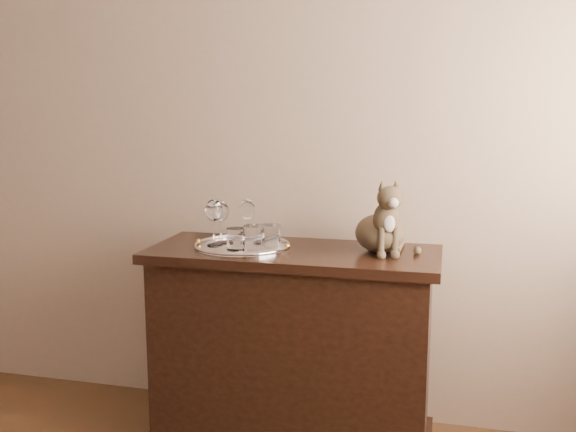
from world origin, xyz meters
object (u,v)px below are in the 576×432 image
sideboard (293,347)px  wine_glass_b (247,221)px  cat (380,215)px  wine_glass_a (221,222)px  wine_glass_c (214,222)px  tumbler_a (254,238)px  tray (242,247)px  tumbler_b (236,239)px  tumbler_c (270,236)px

sideboard → wine_glass_b: wine_glass_b is taller
wine_glass_b → cat: cat is taller
sideboard → wine_glass_a: 0.61m
wine_glass_c → tumbler_a: 0.19m
tumbler_a → cat: 0.52m
wine_glass_c → cat: cat is taller
tumbler_a → tray: bearing=143.1°
sideboard → wine_glass_a: (-0.32, 0.01, 0.52)m
wine_glass_a → wine_glass_b: bearing=26.7°
wine_glass_b → tumbler_a: bearing=-62.2°
sideboard → wine_glass_a: size_ratio=6.58×
tray → tumbler_b: bearing=-91.4°
sideboard → tumbler_b: tumbler_b is taller
tumbler_a → tumbler_c: size_ratio=1.03×
tray → cat: 0.59m
sideboard → wine_glass_b: 0.57m
tray → wine_glass_a: size_ratio=2.19×
tumbler_a → cat: bearing=14.0°
tumbler_b → cat: size_ratio=0.29×
cat → tray: bearing=163.8°
wine_glass_b → wine_glass_c: wine_glass_c is taller
wine_glass_c → tumbler_a: bearing=-10.8°
wine_glass_c → tumbler_a: wine_glass_c is taller
wine_glass_a → tumbler_c: bearing=-8.1°
wine_glass_b → wine_glass_c: (-0.11, -0.10, 0.01)m
tumbler_b → tumbler_c: (0.12, 0.08, 0.00)m
tumbler_a → tumbler_c: tumbler_a is taller
wine_glass_a → wine_glass_c: bearing=-103.8°
tray → wine_glass_c: wine_glass_c is taller
wine_glass_c → cat: bearing=7.4°
wine_glass_c → tumbler_b: bearing=-26.8°
wine_glass_a → wine_glass_b: wine_glass_b is taller
sideboard → tumbler_b: bearing=-156.4°
tumbler_c → sideboard: bearing=10.7°
tumbler_a → sideboard: bearing=25.7°
wine_glass_c → tray: bearing=7.1°
tumbler_b → cat: 0.59m
tumbler_a → tumbler_b: (-0.07, -0.02, -0.00)m
tray → tumbler_a: 0.10m
tray → tumbler_b: (-0.00, -0.07, 0.05)m
wine_glass_c → tumbler_a: size_ratio=1.99×
tray → wine_glass_b: bearing=93.4°
wine_glass_a → tumbler_a: (0.17, -0.09, -0.04)m
tumbler_a → cat: (0.50, 0.12, 0.10)m
tumbler_b → wine_glass_c: bearing=153.2°
wine_glass_a → tumbler_a: wine_glass_a is taller
sideboard → tumbler_b: (-0.22, -0.09, 0.48)m
tumbler_c → cat: bearing=9.1°
wine_glass_b → wine_glass_c: size_ratio=0.95×
sideboard → tray: (-0.21, -0.02, 0.43)m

